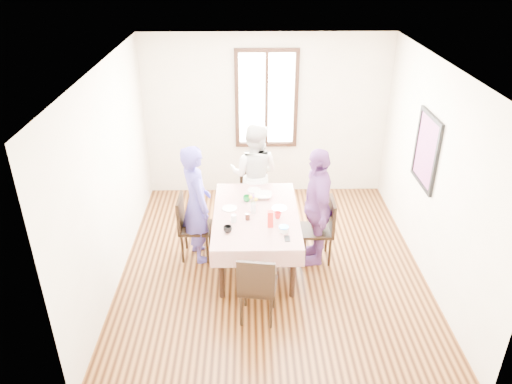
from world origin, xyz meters
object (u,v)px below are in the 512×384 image
dining_table (256,238)px  chair_far (255,194)px  person_right (317,206)px  chair_near (258,285)px  person_far (255,175)px  person_left (196,204)px  chair_right (317,230)px  chair_left (195,228)px

dining_table → chair_far: (0.00, 1.11, 0.08)m
dining_table → person_right: 0.92m
chair_near → person_far: person_far is taller
person_left → chair_right: bearing=-115.9°
person_left → person_far: (0.80, 0.94, -0.03)m
chair_far → person_left: person_left is taller
person_far → person_right: (0.80, -1.04, 0.03)m
chair_far → person_right: bearing=121.7°
chair_left → person_far: (0.82, 0.94, 0.34)m
chair_far → person_right: 1.38m
person_left → person_far: size_ratio=1.04×
person_left → dining_table: bearing=-123.1°
dining_table → chair_near: 1.11m
person_left → person_right: 1.61m
chair_left → person_far: bearing=140.7°
person_far → person_left: bearing=63.6°
dining_table → person_right: size_ratio=0.98×
person_right → chair_far: bearing=-144.3°
chair_right → person_far: 1.37m
chair_near → chair_left: bearing=131.1°
dining_table → person_right: bearing=3.6°
dining_table → person_right: (0.80, 0.05, 0.45)m
person_far → chair_left: bearing=62.8°
dining_table → chair_far: 1.11m
dining_table → chair_right: (0.82, 0.05, 0.08)m
chair_right → person_far: size_ratio=0.57×
chair_right → person_left: (-1.62, 0.10, 0.37)m
chair_right → chair_near: 1.42m
chair_left → person_right: (1.62, -0.10, 0.37)m
chair_right → chair_far: bearing=38.7°
chair_far → person_right: size_ratio=0.55×
chair_far → person_right: (0.80, -1.06, 0.37)m
chair_left → chair_far: 1.26m
chair_left → chair_near: bearing=35.0°
chair_near → person_far: 2.23m
chair_far → person_left: size_ratio=0.55×
chair_far → chair_near: bearing=84.7°
dining_table → person_left: size_ratio=0.98×
chair_near → person_right: size_ratio=0.55×
person_left → chair_left: bearing=67.7°
dining_table → chair_left: size_ratio=1.78×
chair_left → chair_far: (0.82, 0.96, 0.00)m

